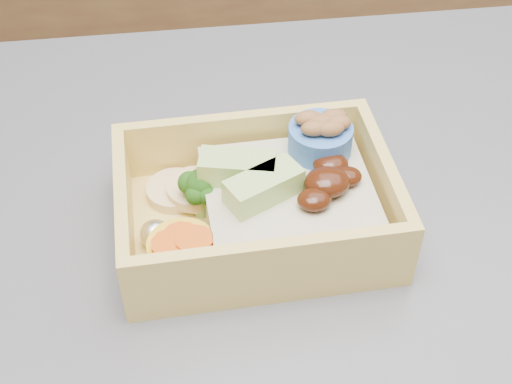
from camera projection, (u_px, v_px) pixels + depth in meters
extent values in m
cube|color=brown|center=(101.00, 12.00, 1.63)|extent=(3.20, 0.60, 0.90)
cube|color=#E0BF5C|center=(256.00, 225.00, 0.50)|extent=(0.19, 0.14, 0.01)
cube|color=#E0BF5C|center=(242.00, 139.00, 0.53)|extent=(0.19, 0.01, 0.05)
cube|color=#E0BF5C|center=(273.00, 268.00, 0.44)|extent=(0.19, 0.01, 0.05)
cube|color=#E0BF5C|center=(382.00, 183.00, 0.49)|extent=(0.01, 0.12, 0.05)
cube|color=#E0BF5C|center=(124.00, 213.00, 0.47)|extent=(0.01, 0.12, 0.05)
cube|color=tan|center=(288.00, 202.00, 0.49)|extent=(0.12, 0.11, 0.03)
ellipsoid|color=black|center=(327.00, 182.00, 0.47)|extent=(0.03, 0.03, 0.02)
ellipsoid|color=black|center=(331.00, 165.00, 0.49)|extent=(0.03, 0.02, 0.01)
ellipsoid|color=black|center=(314.00, 200.00, 0.46)|extent=(0.02, 0.02, 0.01)
ellipsoid|color=black|center=(347.00, 177.00, 0.48)|extent=(0.02, 0.02, 0.01)
cube|color=#A5D06D|center=(264.00, 186.00, 0.47)|extent=(0.06, 0.04, 0.02)
cube|color=#A5D06D|center=(237.00, 168.00, 0.48)|extent=(0.06, 0.03, 0.02)
cylinder|color=#7AAA5C|center=(202.00, 204.00, 0.50)|extent=(0.01, 0.01, 0.02)
sphere|color=#1F4F12|center=(200.00, 185.00, 0.49)|extent=(0.02, 0.02, 0.02)
sphere|color=#1F4F12|center=(212.00, 181.00, 0.49)|extent=(0.02, 0.02, 0.02)
sphere|color=#1F4F12|center=(189.00, 183.00, 0.49)|extent=(0.02, 0.02, 0.02)
sphere|color=#1F4F12|center=(206.00, 195.00, 0.48)|extent=(0.01, 0.01, 0.01)
sphere|color=#1F4F12|center=(196.00, 195.00, 0.48)|extent=(0.01, 0.01, 0.01)
sphere|color=#1F4F12|center=(199.00, 179.00, 0.49)|extent=(0.01, 0.01, 0.01)
cylinder|color=gold|center=(183.00, 253.00, 0.46)|extent=(0.05, 0.05, 0.02)
cylinder|color=#D95412|center=(181.00, 237.00, 0.46)|extent=(0.02, 0.02, 0.00)
cylinder|color=#D95412|center=(170.00, 245.00, 0.45)|extent=(0.02, 0.02, 0.00)
cylinder|color=#D95412|center=(194.00, 241.00, 0.45)|extent=(0.02, 0.02, 0.00)
cylinder|color=tan|center=(175.00, 191.00, 0.51)|extent=(0.04, 0.04, 0.01)
cylinder|color=tan|center=(195.00, 189.00, 0.51)|extent=(0.04, 0.04, 0.01)
ellipsoid|color=white|center=(219.00, 172.00, 0.52)|extent=(0.02, 0.02, 0.02)
ellipsoid|color=white|center=(155.00, 234.00, 0.48)|extent=(0.02, 0.02, 0.02)
cylinder|color=#396DC5|center=(320.00, 139.00, 0.50)|extent=(0.05, 0.05, 0.02)
ellipsoid|color=brown|center=(322.00, 122.00, 0.49)|extent=(0.02, 0.01, 0.01)
ellipsoid|color=brown|center=(333.00, 117.00, 0.49)|extent=(0.02, 0.01, 0.01)
ellipsoid|color=brown|center=(308.00, 118.00, 0.49)|extent=(0.02, 0.01, 0.01)
ellipsoid|color=brown|center=(330.00, 128.00, 0.49)|extent=(0.02, 0.01, 0.01)
ellipsoid|color=brown|center=(315.00, 128.00, 0.49)|extent=(0.02, 0.01, 0.01)
ellipsoid|color=brown|center=(337.00, 123.00, 0.49)|extent=(0.02, 0.01, 0.01)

